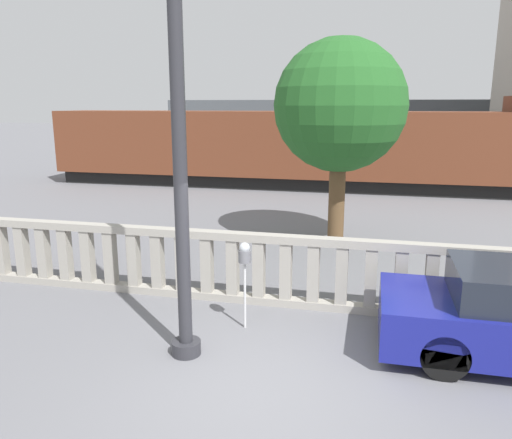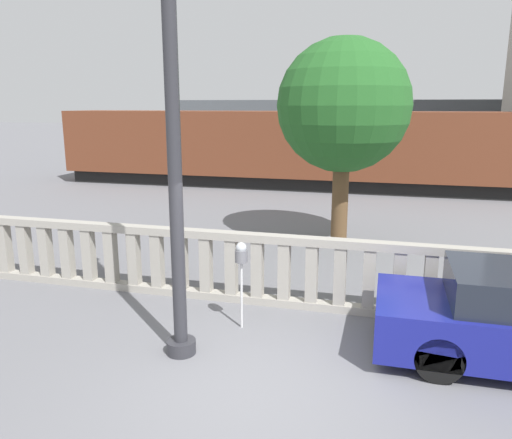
% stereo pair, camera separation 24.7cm
% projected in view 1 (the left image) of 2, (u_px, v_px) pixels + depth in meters
% --- Properties ---
extents(ground_plane, '(160.00, 160.00, 0.00)m').
position_uv_depth(ground_plane, '(266.00, 392.00, 6.25)').
color(ground_plane, slate).
extents(balustrade, '(16.08, 0.24, 1.30)m').
position_uv_depth(balustrade, '(300.00, 272.00, 8.74)').
color(balustrade, '#9E998E').
rests_on(balustrade, ground).
extents(lamppost, '(0.42, 0.42, 6.86)m').
position_uv_depth(lamppost, '(178.00, 118.00, 6.46)').
color(lamppost, '#2D2D33').
rests_on(lamppost, ground).
extents(parking_meter, '(0.20, 0.20, 1.43)m').
position_uv_depth(parking_meter, '(245.00, 258.00, 7.80)').
color(parking_meter, silver).
rests_on(parking_meter, ground).
extents(train_near, '(21.94, 2.68, 3.84)m').
position_uv_depth(train_near, '(307.00, 148.00, 21.13)').
color(train_near, black).
rests_on(train_near, ground).
extents(train_far, '(29.16, 2.67, 4.41)m').
position_uv_depth(train_far, '(385.00, 128.00, 32.93)').
color(train_far, black).
rests_on(train_far, ground).
extents(tree_left, '(3.26, 3.26, 5.12)m').
position_uv_depth(tree_left, '(340.00, 107.00, 12.19)').
color(tree_left, brown).
rests_on(tree_left, ground).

